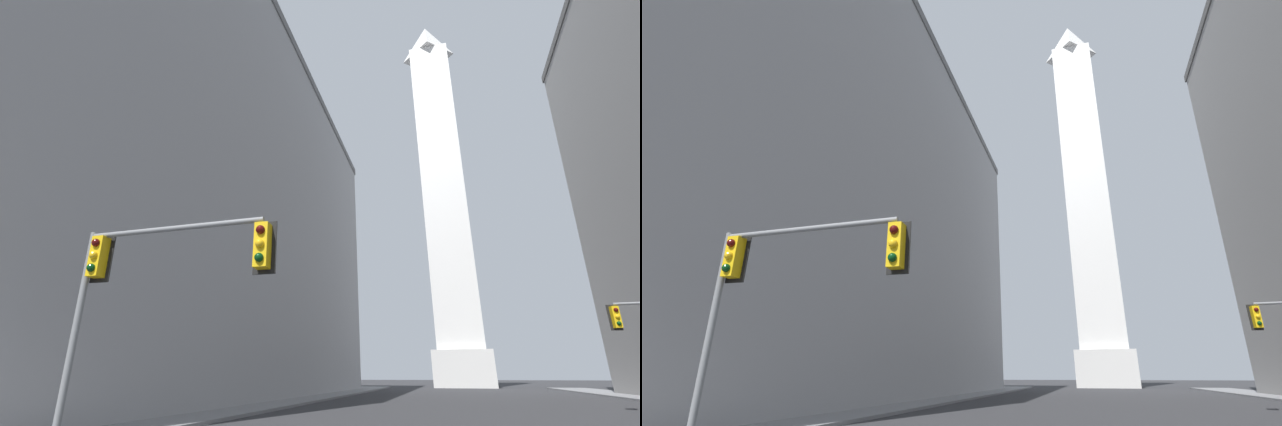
{
  "view_description": "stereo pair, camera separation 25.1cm",
  "coord_description": "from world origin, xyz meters",
  "views": [
    {
      "loc": [
        -1.96,
        -0.19,
        1.75
      ],
      "look_at": [
        -15.25,
        46.29,
        20.17
      ],
      "focal_mm": 24.0,
      "sensor_mm": 36.0,
      "label": 1
    },
    {
      "loc": [
        -1.72,
        -0.12,
        1.75
      ],
      "look_at": [
        -15.25,
        46.29,
        20.17
      ],
      "focal_mm": 24.0,
      "sensor_mm": 36.0,
      "label": 2
    }
  ],
  "objects": [
    {
      "name": "building_left",
      "position": [
        -25.43,
        33.12,
        16.39
      ],
      "size": [
        23.89,
        55.47,
        32.77
      ],
      "color": "#9E9EA0",
      "rests_on": "ground_plane"
    },
    {
      "name": "traffic_light_near_left",
      "position": [
        -9.2,
        8.88,
        4.16
      ],
      "size": [
        5.53,
        0.51,
        5.43
      ],
      "color": "slate",
      "rests_on": "ground_plane"
    },
    {
      "name": "obelisk",
      "position": [
        0.0,
        75.02,
        34.44
      ],
      "size": [
        9.04,
        9.04,
        71.6
      ],
      "color": "silver",
      "rests_on": "ground_plane"
    },
    {
      "name": "sidewalk_left",
      "position": [
        -13.53,
        27.01,
        0.07
      ],
      "size": [
        5.0,
        90.02,
        0.15
      ],
      "primitive_type": "cube",
      "color": "slate",
      "rests_on": "ground_plane"
    }
  ]
}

